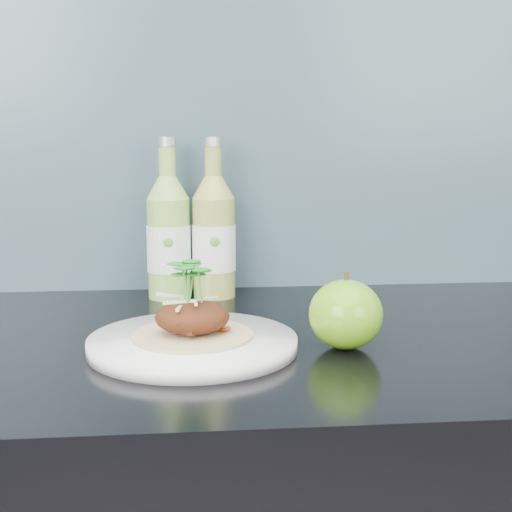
% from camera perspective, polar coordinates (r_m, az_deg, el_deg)
% --- Properties ---
extents(subway_backsplash, '(4.00, 0.02, 0.70)m').
position_cam_1_polar(subway_backsplash, '(1.16, -3.73, 14.65)').
color(subway_backsplash, '#6E9AAC').
rests_on(subway_backsplash, kitchen_counter).
extents(dinner_plate, '(0.28, 0.28, 0.02)m').
position_cam_1_polar(dinner_plate, '(0.84, -5.09, -6.98)').
color(dinner_plate, white).
rests_on(dinner_plate, kitchen_counter).
extents(pork_taco, '(0.14, 0.14, 0.10)m').
position_cam_1_polar(pork_taco, '(0.83, -5.12, -4.61)').
color(pork_taco, tan).
rests_on(pork_taco, dinner_plate).
extents(green_apple, '(0.10, 0.10, 0.09)m').
position_cam_1_polar(green_apple, '(0.84, 7.19, -4.65)').
color(green_apple, '#5D9510').
rests_on(green_apple, kitchen_counter).
extents(cider_bottle_left, '(0.07, 0.07, 0.25)m').
position_cam_1_polar(cider_bottle_left, '(1.10, -7.00, 1.47)').
color(cider_bottle_left, '#8AC552').
rests_on(cider_bottle_left, kitchen_counter).
extents(cider_bottle_right, '(0.08, 0.08, 0.25)m').
position_cam_1_polar(cider_bottle_right, '(1.10, -3.39, 1.53)').
color(cider_bottle_right, '#99A946').
rests_on(cider_bottle_right, kitchen_counter).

